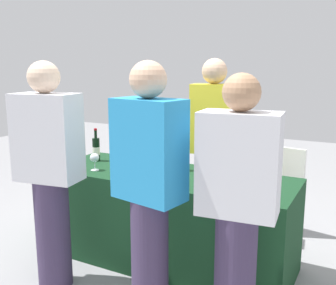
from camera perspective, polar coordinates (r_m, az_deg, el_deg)
name	(u,v)px	position (r m, az deg, el deg)	size (l,w,h in m)	color
ground_plane	(168,260)	(3.36, 0.00, -16.79)	(12.00, 12.00, 0.00)	gray
tasting_table	(168,218)	(3.21, 0.00, -10.94)	(1.99, 0.73, 0.74)	#14381E
wine_bottle_0	(96,149)	(3.53, -10.46, -0.96)	(0.07, 0.07, 0.29)	black
wine_bottle_1	(145,154)	(3.29, -3.44, -1.64)	(0.07, 0.07, 0.30)	black
wine_bottle_2	(178,156)	(3.15, 1.40, -1.97)	(0.07, 0.07, 0.34)	black
wine_bottle_3	(231,162)	(3.06, 9.21, -2.80)	(0.08, 0.08, 0.31)	black
wine_glass_0	(95,158)	(3.21, -10.69, -2.27)	(0.07, 0.07, 0.14)	silver
wine_glass_1	(148,163)	(3.04, -2.88, -3.07)	(0.06, 0.06, 0.13)	silver
wine_glass_2	(224,172)	(2.78, 8.21, -4.29)	(0.07, 0.07, 0.14)	silver
server_pouring	(213,144)	(3.50, 6.58, -0.16)	(0.41, 0.26, 1.64)	black
guest_0	(49,171)	(2.83, -16.94, -4.01)	(0.47, 0.31, 1.61)	#3F3351
guest_1	(149,188)	(2.34, -2.77, -6.63)	(0.46, 0.30, 1.61)	#3F3351
guest_2	(237,204)	(2.23, 10.12, -8.85)	(0.46, 0.29, 1.54)	#3F3351
menu_board	(278,189)	(3.89, 15.80, -6.61)	(0.48, 0.03, 0.83)	white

